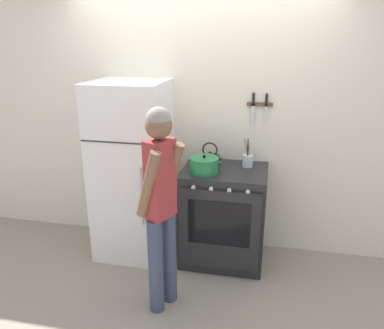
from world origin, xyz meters
TOP-DOWN VIEW (x-y plane):
  - ground_plane at (0.00, 0.00)m, footprint 14.00×14.00m
  - wall_back at (0.00, 0.03)m, footprint 10.00×0.06m
  - refrigerator at (-0.60, -0.33)m, footprint 0.68×0.68m
  - stove_range at (0.30, -0.33)m, footprint 0.78×0.65m
  - dutch_oven_pot at (0.12, -0.43)m, footprint 0.31×0.26m
  - tea_kettle at (0.14, -0.18)m, footprint 0.24×0.19m
  - utensil_jar at (0.49, -0.18)m, footprint 0.10×0.10m
  - person at (-0.08, -1.09)m, footprint 0.36×0.40m
  - wall_knife_strip at (0.57, -0.02)m, footprint 0.24×0.03m

SIDE VIEW (x-z plane):
  - ground_plane at x=0.00m, z-range 0.00..0.00m
  - stove_range at x=0.30m, z-range 0.01..0.94m
  - refrigerator at x=-0.60m, z-range 0.00..1.72m
  - person at x=-0.08m, z-range 0.12..1.76m
  - tea_kettle at x=0.14m, z-range 0.88..1.10m
  - utensil_jar at x=0.49m, z-range 0.86..1.14m
  - dutch_oven_pot at x=0.12m, z-range 0.92..1.09m
  - wall_back at x=0.00m, z-range 0.00..2.55m
  - wall_knife_strip at x=0.57m, z-range 1.36..1.65m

